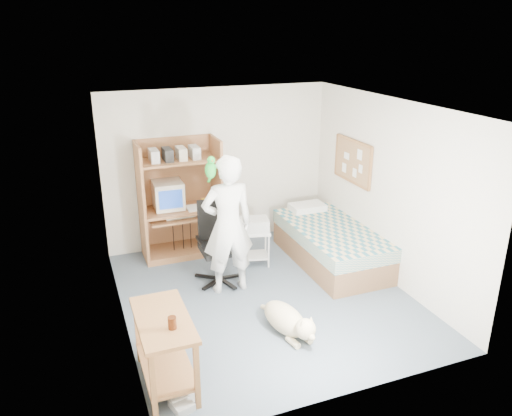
{
  "coord_description": "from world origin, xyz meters",
  "views": [
    {
      "loc": [
        -2.2,
        -5.34,
        3.38
      ],
      "look_at": [
        0.08,
        0.55,
        1.05
      ],
      "focal_mm": 35.0,
      "sensor_mm": 36.0,
      "label": 1
    }
  ],
  "objects_px": {
    "computer_hutch": "(180,203)",
    "printer_cart": "(254,242)",
    "person": "(228,225)",
    "bed": "(330,244)",
    "side_desk": "(164,341)",
    "dog": "(288,320)",
    "office_chair": "(218,253)"
  },
  "relations": [
    {
      "from": "dog",
      "to": "printer_cart",
      "type": "distance_m",
      "value": 1.84
    },
    {
      "from": "dog",
      "to": "printer_cart",
      "type": "height_order",
      "value": "printer_cart"
    },
    {
      "from": "office_chair",
      "to": "dog",
      "type": "xyz_separation_m",
      "value": [
        0.36,
        -1.53,
        -0.23
      ]
    },
    {
      "from": "bed",
      "to": "office_chair",
      "type": "bearing_deg",
      "value": 177.85
    },
    {
      "from": "computer_hutch",
      "to": "printer_cart",
      "type": "height_order",
      "value": "computer_hutch"
    },
    {
      "from": "bed",
      "to": "side_desk",
      "type": "distance_m",
      "value": 3.39
    },
    {
      "from": "office_chair",
      "to": "dog",
      "type": "distance_m",
      "value": 1.59
    },
    {
      "from": "bed",
      "to": "person",
      "type": "relative_size",
      "value": 1.08
    },
    {
      "from": "bed",
      "to": "office_chair",
      "type": "relative_size",
      "value": 1.79
    },
    {
      "from": "person",
      "to": "printer_cart",
      "type": "relative_size",
      "value": 3.45
    },
    {
      "from": "bed",
      "to": "person",
      "type": "distance_m",
      "value": 1.82
    },
    {
      "from": "office_chair",
      "to": "person",
      "type": "distance_m",
      "value": 0.62
    },
    {
      "from": "bed",
      "to": "printer_cart",
      "type": "height_order",
      "value": "bed"
    },
    {
      "from": "side_desk",
      "to": "office_chair",
      "type": "bearing_deg",
      "value": 59.26
    },
    {
      "from": "person",
      "to": "printer_cart",
      "type": "bearing_deg",
      "value": -134.08
    },
    {
      "from": "dog",
      "to": "person",
      "type": "bearing_deg",
      "value": 93.37
    },
    {
      "from": "bed",
      "to": "side_desk",
      "type": "relative_size",
      "value": 2.02
    },
    {
      "from": "bed",
      "to": "computer_hutch",
      "type": "bearing_deg",
      "value": 150.71
    },
    {
      "from": "computer_hutch",
      "to": "bed",
      "type": "distance_m",
      "value": 2.35
    },
    {
      "from": "person",
      "to": "computer_hutch",
      "type": "bearing_deg",
      "value": -76.22
    },
    {
      "from": "computer_hutch",
      "to": "dog",
      "type": "distance_m",
      "value": 2.74
    },
    {
      "from": "side_desk",
      "to": "person",
      "type": "bearing_deg",
      "value": 53.34
    },
    {
      "from": "bed",
      "to": "side_desk",
      "type": "bearing_deg",
      "value": -147.5
    },
    {
      "from": "office_chair",
      "to": "side_desk",
      "type": "bearing_deg",
      "value": -120.05
    },
    {
      "from": "person",
      "to": "dog",
      "type": "xyz_separation_m",
      "value": [
        0.31,
        -1.22,
        -0.77
      ]
    },
    {
      "from": "bed",
      "to": "side_desk",
      "type": "xyz_separation_m",
      "value": [
        -2.85,
        -1.82,
        0.21
      ]
    },
    {
      "from": "computer_hutch",
      "to": "bed",
      "type": "xyz_separation_m",
      "value": [
        2.0,
        -1.12,
        -0.53
      ]
    },
    {
      "from": "person",
      "to": "dog",
      "type": "distance_m",
      "value": 1.47
    },
    {
      "from": "computer_hutch",
      "to": "printer_cart",
      "type": "bearing_deg",
      "value": -40.49
    },
    {
      "from": "computer_hutch",
      "to": "printer_cart",
      "type": "xyz_separation_m",
      "value": [
        0.91,
        -0.77,
        -0.46
      ]
    },
    {
      "from": "computer_hutch",
      "to": "side_desk",
      "type": "distance_m",
      "value": 3.08
    },
    {
      "from": "printer_cart",
      "to": "person",
      "type": "bearing_deg",
      "value": -121.13
    }
  ]
}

